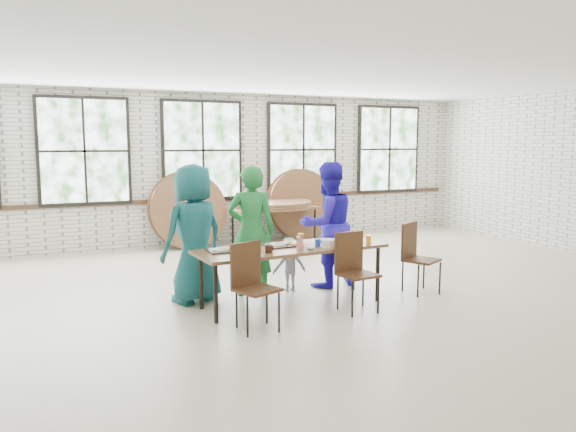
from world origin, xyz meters
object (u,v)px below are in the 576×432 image
(storage_table, at_px, (274,210))
(dining_table, at_px, (292,251))
(chair_near_left, at_px, (251,279))
(chair_near_right, at_px, (353,265))

(storage_table, bearing_deg, dining_table, -115.36)
(chair_near_left, distance_m, storage_table, 5.17)
(storage_table, bearing_deg, chair_near_left, -121.03)
(dining_table, xyz_separation_m, chair_near_left, (-0.78, -0.63, -0.13))
(chair_near_right, distance_m, storage_table, 4.60)
(dining_table, xyz_separation_m, chair_near_right, (0.60, -0.49, -0.13))
(chair_near_left, relative_size, storage_table, 0.51)
(dining_table, relative_size, chair_near_left, 2.57)
(dining_table, height_order, chair_near_left, chair_near_left)
(dining_table, bearing_deg, storage_table, 66.20)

